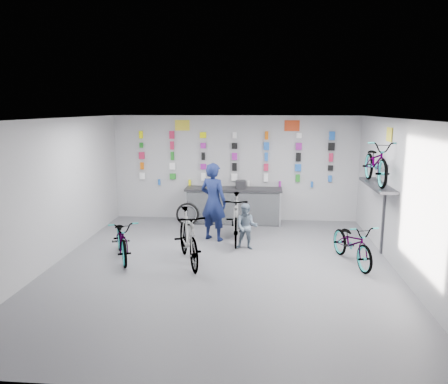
# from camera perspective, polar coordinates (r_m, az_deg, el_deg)

# --- Properties ---
(floor) EXTENTS (8.00, 8.00, 0.00)m
(floor) POSITION_cam_1_polar(r_m,az_deg,el_deg) (9.05, -0.31, -9.82)
(floor) COLOR #55555A
(floor) RESTS_ON ground
(ceiling) EXTENTS (8.00, 8.00, 0.00)m
(ceiling) POSITION_cam_1_polar(r_m,az_deg,el_deg) (8.47, -0.33, 9.53)
(ceiling) COLOR white
(ceiling) RESTS_ON wall_back
(wall_back) EXTENTS (7.00, 0.00, 7.00)m
(wall_back) POSITION_cam_1_polar(r_m,az_deg,el_deg) (12.57, 1.40, 3.12)
(wall_back) COLOR #B3B3B5
(wall_back) RESTS_ON floor
(wall_front) EXTENTS (7.00, 0.00, 7.00)m
(wall_front) POSITION_cam_1_polar(r_m,az_deg,el_deg) (4.81, -4.86, -9.86)
(wall_front) COLOR #B3B3B5
(wall_front) RESTS_ON floor
(wall_left) EXTENTS (0.00, 8.00, 8.00)m
(wall_left) POSITION_cam_1_polar(r_m,az_deg,el_deg) (9.61, -21.57, -0.07)
(wall_left) COLOR #B3B3B5
(wall_left) RESTS_ON floor
(wall_right) EXTENTS (0.00, 8.00, 8.00)m
(wall_right) POSITION_cam_1_polar(r_m,az_deg,el_deg) (9.01, 22.43, -0.82)
(wall_right) COLOR #B3B3B5
(wall_right) RESTS_ON floor
(counter) EXTENTS (2.70, 0.66, 1.00)m
(counter) POSITION_cam_1_polar(r_m,az_deg,el_deg) (12.30, 1.24, -1.86)
(counter) COLOR black
(counter) RESTS_ON floor
(merch_wall) EXTENTS (5.57, 0.08, 1.57)m
(merch_wall) POSITION_cam_1_polar(r_m,az_deg,el_deg) (12.46, 1.75, 4.41)
(merch_wall) COLOR white
(merch_wall) RESTS_ON wall_back
(wall_bracket) EXTENTS (0.39, 1.90, 2.00)m
(wall_bracket) POSITION_cam_1_polar(r_m,az_deg,el_deg) (10.11, 19.50, 0.37)
(wall_bracket) COLOR #333338
(wall_bracket) RESTS_ON wall_right
(sign_left) EXTENTS (0.42, 0.02, 0.30)m
(sign_left) POSITION_cam_1_polar(r_m,az_deg,el_deg) (12.63, -5.47, 8.67)
(sign_left) COLOR gold
(sign_left) RESTS_ON wall_back
(sign_right) EXTENTS (0.42, 0.02, 0.30)m
(sign_right) POSITION_cam_1_polar(r_m,az_deg,el_deg) (12.44, 8.87, 8.55)
(sign_right) COLOR red
(sign_right) RESTS_ON wall_back
(sign_side) EXTENTS (0.02, 0.40, 0.30)m
(sign_side) POSITION_cam_1_polar(r_m,az_deg,el_deg) (10.01, 20.78, 7.04)
(sign_side) COLOR gold
(sign_side) RESTS_ON wall_right
(bike_left) EXTENTS (1.24, 1.83, 0.91)m
(bike_left) POSITION_cam_1_polar(r_m,az_deg,el_deg) (9.66, -13.17, -5.91)
(bike_left) COLOR gray
(bike_left) RESTS_ON floor
(bike_center) EXTENTS (1.17, 1.98, 1.15)m
(bike_center) POSITION_cam_1_polar(r_m,az_deg,el_deg) (9.12, -4.69, -5.89)
(bike_center) COLOR gray
(bike_center) RESTS_ON floor
(bike_right) EXTENTS (1.03, 1.81, 0.90)m
(bike_right) POSITION_cam_1_polar(r_m,az_deg,el_deg) (9.51, 16.43, -6.37)
(bike_right) COLOR gray
(bike_right) RESTS_ON floor
(bike_service) EXTENTS (0.63, 1.94, 1.15)m
(bike_service) POSITION_cam_1_polar(r_m,az_deg,el_deg) (10.61, 1.61, -3.42)
(bike_service) COLOR gray
(bike_service) RESTS_ON floor
(bike_wall) EXTENTS (0.63, 1.80, 0.95)m
(bike_wall) POSITION_cam_1_polar(r_m,az_deg,el_deg) (10.00, 19.28, 3.69)
(bike_wall) COLOR gray
(bike_wall) RESTS_ON wall_bracket
(clerk) EXTENTS (0.83, 0.71, 1.91)m
(clerk) POSITION_cam_1_polar(r_m,az_deg,el_deg) (10.64, -1.40, -1.28)
(clerk) COLOR #111A45
(clerk) RESTS_ON floor
(customer) EXTENTS (0.55, 0.44, 1.07)m
(customer) POSITION_cam_1_polar(r_m,az_deg,el_deg) (10.02, 2.96, -4.55)
(customer) COLOR slate
(customer) RESTS_ON floor
(spare_wheel) EXTENTS (0.65, 0.25, 0.64)m
(spare_wheel) POSITION_cam_1_polar(r_m,az_deg,el_deg) (12.13, -4.79, -2.92)
(spare_wheel) COLOR black
(spare_wheel) RESTS_ON floor
(register) EXTENTS (0.31, 0.33, 0.22)m
(register) POSITION_cam_1_polar(r_m,az_deg,el_deg) (12.17, 2.18, 1.00)
(register) COLOR black
(register) RESTS_ON counter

